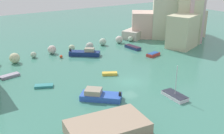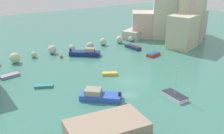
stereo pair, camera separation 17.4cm
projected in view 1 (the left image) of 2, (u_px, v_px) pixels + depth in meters
cove_water at (129, 82)px, 45.36m from camera, size 160.00×160.00×0.00m
cliff_headland_right at (176, 18)px, 70.77m from camera, size 23.48×21.59×16.37m
rock_breakwater at (62, 49)px, 59.98m from camera, size 39.49×4.03×2.24m
stone_dock at (107, 128)px, 31.01m from camera, size 9.78×6.53×1.54m
channel_buoy at (61, 56)px, 57.04m from camera, size 0.66×0.66×0.66m
moored_boat_0 at (44, 86)px, 43.25m from camera, size 3.15×2.34×0.39m
moored_boat_1 at (110, 74)px, 48.09m from camera, size 2.84×2.19×0.49m
moored_boat_2 at (175, 96)px, 39.70m from camera, size 2.08×4.12×5.05m
moored_boat_3 at (99, 95)px, 39.16m from camera, size 5.95×5.77×1.57m
moored_boat_4 at (85, 53)px, 58.45m from camera, size 6.37×5.75×1.74m
moored_boat_5 at (10, 76)px, 47.16m from camera, size 3.53×1.81×0.46m
moored_boat_6 at (153, 54)px, 58.37m from camera, size 3.40×2.06×0.69m
moored_boat_8 at (133, 47)px, 63.50m from camera, size 1.70×4.44×0.68m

